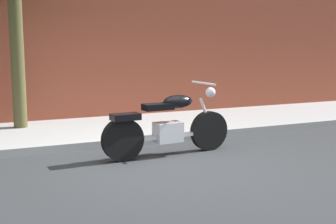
# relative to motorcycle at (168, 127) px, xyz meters

# --- Properties ---
(ground_plane) EXTENTS (60.00, 60.00, 0.00)m
(ground_plane) POSITION_rel_motorcycle_xyz_m (-0.36, -0.46, -0.47)
(ground_plane) COLOR #303335
(sidewalk) EXTENTS (24.60, 2.58, 0.14)m
(sidewalk) POSITION_rel_motorcycle_xyz_m (-0.36, 2.14, -0.40)
(sidewalk) COLOR #A2A2A2
(sidewalk) RESTS_ON ground
(motorcycle) EXTENTS (2.24, 0.70, 1.16)m
(motorcycle) POSITION_rel_motorcycle_xyz_m (0.00, 0.00, 0.00)
(motorcycle) COLOR black
(motorcycle) RESTS_ON ground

